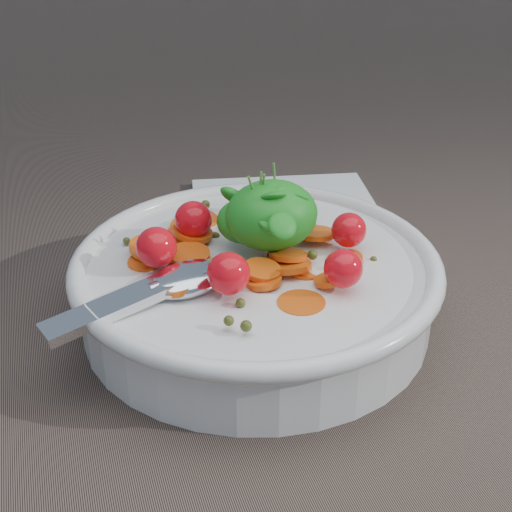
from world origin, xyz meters
name	(u,v)px	position (x,y,z in m)	size (l,w,h in m)	color
ground	(288,310)	(0.00, 0.00, 0.00)	(6.00, 6.00, 0.00)	brown
bowl	(256,282)	(-0.03, 0.00, 0.03)	(0.28, 0.26, 0.11)	white
napkin	(286,210)	(0.06, 0.16, 0.00)	(0.18, 0.15, 0.01)	white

